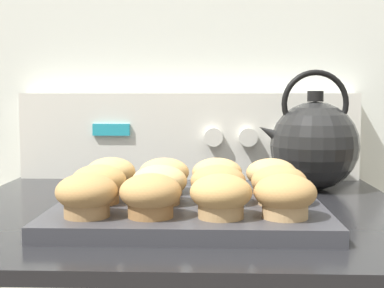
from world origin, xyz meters
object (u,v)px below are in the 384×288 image
(muffin_r1_c3, at_px, (279,185))
(muffin_r2_c3, at_px, (271,176))
(muffin_r0_c2, at_px, (221,196))
(tea_kettle, at_px, (314,144))
(muffin_r0_c0, at_px, (87,195))
(muffin_r1_c2, at_px, (218,184))
(muffin_r0_c3, at_px, (285,196))
(muffin_r1_c1, at_px, (159,184))
(muffin_r1_c0, at_px, (99,184))
(muffin_r2_c0, at_px, (111,175))
(muffin_r2_c1, at_px, (164,175))
(muffin_r2_c2, at_px, (217,175))
(muffin_pan, at_px, (189,211))
(muffin_r0_c1, at_px, (151,195))

(muffin_r1_c3, height_order, muffin_r2_c3, same)
(muffin_r0_c2, distance_m, muffin_r2_c3, 0.19)
(muffin_r2_c3, bearing_deg, tea_kettle, 59.71)
(muffin_r0_c0, distance_m, muffin_r0_c2, 0.17)
(muffin_r1_c2, height_order, muffin_r2_c3, same)
(muffin_r0_c3, xyz_separation_m, muffin_r1_c1, (-0.17, 0.08, 0.00))
(muffin_r1_c1, distance_m, muffin_r1_c3, 0.17)
(muffin_r1_c0, height_order, muffin_r1_c2, same)
(muffin_r2_c0, xyz_separation_m, muffin_r2_c1, (0.09, -0.00, 0.00))
(muffin_r0_c3, height_order, muffin_r2_c3, same)
(muffin_r0_c2, bearing_deg, muffin_r2_c0, 135.08)
(muffin_r2_c2, bearing_deg, muffin_r2_c1, -177.62)
(muffin_r1_c0, xyz_separation_m, muffin_r2_c0, (0.00, 0.09, 0.00))
(muffin_r0_c3, xyz_separation_m, muffin_r2_c3, (0.00, 0.17, 0.00))
(muffin_r2_c2, bearing_deg, muffin_r0_c3, -63.67)
(muffin_pan, distance_m, muffin_r2_c2, 0.11)
(muffin_pan, xyz_separation_m, muffin_r1_c1, (-0.04, -0.00, 0.04))
(muffin_r0_c0, height_order, tea_kettle, tea_kettle)
(muffin_pan, height_order, muffin_r2_c2, muffin_r2_c2)
(muffin_r0_c1, bearing_deg, muffin_r1_c3, 26.23)
(muffin_r0_c1, relative_size, muffin_r1_c0, 1.00)
(muffin_r1_c2, bearing_deg, muffin_r2_c0, 153.00)
(muffin_r0_c2, relative_size, muffin_r2_c2, 1.00)
(muffin_r1_c2, height_order, tea_kettle, tea_kettle)
(muffin_r0_c0, relative_size, muffin_r1_c1, 1.00)
(muffin_r0_c0, xyz_separation_m, muffin_r0_c1, (0.08, 0.00, 0.00))
(muffin_r0_c0, xyz_separation_m, muffin_r1_c0, (-0.00, 0.09, 0.00))
(muffin_r2_c0, bearing_deg, muffin_r0_c0, -89.11)
(muffin_r1_c1, xyz_separation_m, muffin_r2_c1, (-0.00, 0.09, 0.00))
(muffin_r0_c3, relative_size, muffin_r1_c2, 1.00)
(muffin_r2_c1, bearing_deg, muffin_pan, -62.69)
(muffin_r0_c0, distance_m, muffin_r2_c2, 0.25)
(muffin_r0_c0, bearing_deg, tea_kettle, 43.86)
(muffin_r0_c2, bearing_deg, muffin_r2_c3, 64.16)
(muffin_r1_c0, bearing_deg, muffin_r1_c3, 0.24)
(tea_kettle, bearing_deg, muffin_r2_c3, -120.29)
(muffin_r0_c1, distance_m, muffin_r2_c2, 0.20)
(muffin_r2_c2, distance_m, muffin_r2_c3, 0.09)
(muffin_r1_c0, xyz_separation_m, muffin_r2_c1, (0.09, 0.09, 0.00))
(muffin_r0_c2, height_order, muffin_r2_c2, same)
(muffin_r0_c1, xyz_separation_m, muffin_r2_c3, (0.17, 0.17, 0.00))
(muffin_r0_c3, xyz_separation_m, muffin_r1_c0, (-0.26, 0.08, 0.00))
(muffin_r2_c2, bearing_deg, muffin_r1_c3, -45.28)
(muffin_r1_c1, distance_m, tea_kettle, 0.37)
(muffin_r1_c0, height_order, muffin_r1_c1, same)
(muffin_r0_c0, distance_m, muffin_r2_c0, 0.18)
(muffin_r1_c0, distance_m, muffin_r2_c0, 0.09)
(muffin_pan, distance_m, tea_kettle, 0.35)
(muffin_pan, distance_m, muffin_r0_c2, 0.11)
(muffin_r1_c2, distance_m, tea_kettle, 0.31)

